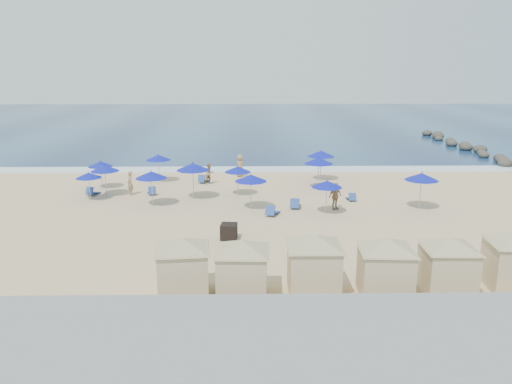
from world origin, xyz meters
The scene contains 33 objects.
ground centered at (0.00, 0.00, 0.00)m, with size 160.00×160.00×0.00m, color #DBB98B.
ocean centered at (0.00, 55.00, 0.03)m, with size 160.00×80.00×0.06m, color navy.
surf_line centered at (0.00, 15.50, 0.04)m, with size 160.00×2.50×0.08m, color white.
seawall centered at (0.00, -13.50, 0.65)m, with size 160.00×6.10×1.22m.
rock_jetty centered at (24.01, 24.90, 0.36)m, with size 2.56×26.66×0.96m.
trash_bin centered at (-1.26, -2.91, 0.42)m, with size 0.84×0.84×0.84m, color black.
cabana_0 centered at (-2.84, -9.59, 1.54)m, with size 4.27×4.27×2.69m.
cabana_1 centered at (-0.46, -9.86, 1.53)m, with size 4.26×4.26×2.67m.
cabana_2 centered at (2.44, -9.50, 1.59)m, with size 4.42×4.42×2.77m.
cabana_3 centered at (5.26, -9.84, 1.55)m, with size 4.32×4.32×2.72m.
cabana_4 centered at (7.87, -9.60, 1.52)m, with size 4.22×4.22×2.65m.
umbrella_0 centered at (-11.36, 8.80, 1.88)m, with size 1.90×1.90×2.16m.
umbrella_1 centered at (-11.17, 5.29, 1.76)m, with size 1.79×1.79×2.03m.
umbrella_2 centered at (-10.38, 6.48, 2.02)m, with size 2.05×2.05×2.33m.
umbrella_3 centered at (-6.58, 3.79, 2.11)m, with size 2.13×2.13×2.43m.
umbrella_4 centered at (-7.37, 10.91, 1.98)m, with size 2.01×2.01×2.29m.
umbrella_5 centered at (-4.03, 5.55, 2.29)m, with size 2.32×2.32×2.64m.
umbrella_6 centered at (-0.04, 2.86, 2.08)m, with size 2.11×2.11×2.40m.
umbrella_7 centered at (-0.96, 6.52, 1.90)m, with size 1.93×1.93×2.19m.
umbrella_8 centered at (4.69, 1.75, 1.92)m, with size 1.95×1.95×2.22m.
umbrella_9 centered at (5.67, 11.23, 2.19)m, with size 2.22×2.22×2.53m.
umbrella_10 centered at (5.08, 8.29, 2.17)m, with size 2.19×2.19×2.50m.
umbrella_11 centered at (10.92, 2.69, 2.16)m, with size 2.19×2.19×2.49m.
beach_chair_0 centered at (-11.46, 6.66, 0.24)m, with size 0.84×1.33×0.68m.
beach_chair_1 centered at (-7.20, 6.74, 0.23)m, with size 0.88×1.33×0.67m.
beach_chair_2 centered at (-3.79, 10.51, 0.25)m, with size 0.96×1.40×0.71m.
beach_chair_3 centered at (1.27, 1.42, 0.26)m, with size 1.06×1.47×0.74m.
beach_chair_4 centered at (2.86, 3.03, 0.26)m, with size 0.85×1.44×0.74m.
beach_chair_5 centered at (6.92, 4.86, 0.22)m, with size 0.57×1.16×0.62m.
beachgoer_0 centered at (-8.70, 6.66, 0.87)m, with size 0.63×0.42×1.74m, color #A27F5A.
beachgoer_1 centered at (-3.25, 10.08, 0.83)m, with size 0.80×0.63×1.66m, color #A27F5A.
beachgoer_2 centered at (5.41, 2.73, 0.88)m, with size 1.03×0.43×1.76m, color #A27F5A.
beachgoer_3 centered at (-0.90, 12.80, 0.93)m, with size 0.91×0.59×1.86m, color #A27F5A.
Camera 1 is at (-0.21, -28.33, 9.03)m, focal length 35.00 mm.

